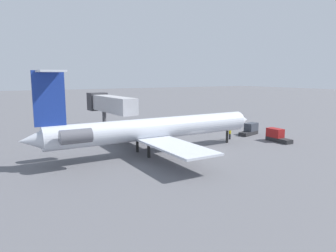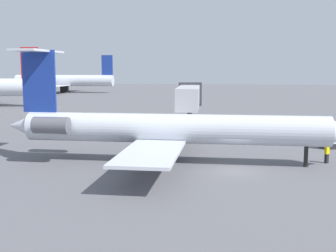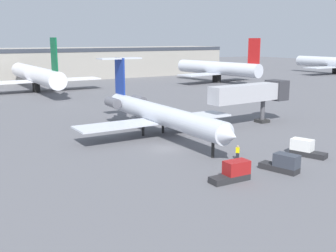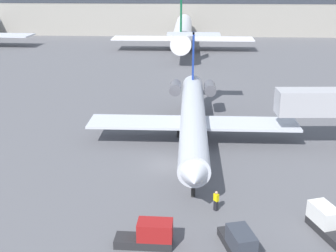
{
  "view_description": "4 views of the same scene",
  "coord_description": "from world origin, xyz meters",
  "px_view_note": "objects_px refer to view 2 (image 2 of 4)",
  "views": [
    {
      "loc": [
        -31.74,
        23.95,
        9.67
      ],
      "look_at": [
        4.26,
        2.65,
        2.93
      ],
      "focal_mm": 33.24,
      "sensor_mm": 36.0,
      "label": 1
    },
    {
      "loc": [
        -35.39,
        0.71,
        8.51
      ],
      "look_at": [
        0.74,
        5.81,
        3.58
      ],
      "focal_mm": 45.25,
      "sensor_mm": 36.0,
      "label": 2
    },
    {
      "loc": [
        -25.33,
        -41.67,
        13.16
      ],
      "look_at": [
        1.23,
        1.91,
        2.32
      ],
      "focal_mm": 43.94,
      "sensor_mm": 36.0,
      "label": 3
    },
    {
      "loc": [
        1.74,
        -39.03,
        18.06
      ],
      "look_at": [
        -0.42,
        4.27,
        2.52
      ],
      "focal_mm": 46.98,
      "sensor_mm": 36.0,
      "label": 4
    }
  ],
  "objects_px": {
    "jet_bridge": "(189,97)",
    "ground_crew_marshaller": "(327,154)",
    "baggage_tug_trailing": "(336,140)",
    "parked_airliner_east_end": "(65,81)",
    "regional_jet": "(163,127)"
  },
  "relations": [
    {
      "from": "jet_bridge",
      "to": "parked_airliner_east_end",
      "type": "height_order",
      "value": "parked_airliner_east_end"
    },
    {
      "from": "baggage_tug_trailing",
      "to": "parked_airliner_east_end",
      "type": "height_order",
      "value": "parked_airliner_east_end"
    },
    {
      "from": "regional_jet",
      "to": "ground_crew_marshaller",
      "type": "height_order",
      "value": "regional_jet"
    },
    {
      "from": "ground_crew_marshaller",
      "to": "baggage_tug_trailing",
      "type": "relative_size",
      "value": 0.4
    },
    {
      "from": "regional_jet",
      "to": "parked_airliner_east_end",
      "type": "height_order",
      "value": "parked_airliner_east_end"
    },
    {
      "from": "ground_crew_marshaller",
      "to": "baggage_tug_trailing",
      "type": "xyz_separation_m",
      "value": [
        7.8,
        -2.63,
        -0.02
      ]
    },
    {
      "from": "jet_bridge",
      "to": "ground_crew_marshaller",
      "type": "distance_m",
      "value": 21.08
    },
    {
      "from": "baggage_tug_trailing",
      "to": "parked_airliner_east_end",
      "type": "xyz_separation_m",
      "value": [
        99.63,
        70.12,
        3.44
      ]
    },
    {
      "from": "ground_crew_marshaller",
      "to": "parked_airliner_east_end",
      "type": "relative_size",
      "value": 0.05
    },
    {
      "from": "regional_jet",
      "to": "parked_airliner_east_end",
      "type": "xyz_separation_m",
      "value": [
        109.23,
        52.69,
        1.04
      ]
    },
    {
      "from": "regional_jet",
      "to": "parked_airliner_east_end",
      "type": "bearing_deg",
      "value": 25.75
    },
    {
      "from": "ground_crew_marshaller",
      "to": "jet_bridge",
      "type": "bearing_deg",
      "value": 42.51
    },
    {
      "from": "ground_crew_marshaller",
      "to": "parked_airliner_east_end",
      "type": "height_order",
      "value": "parked_airliner_east_end"
    },
    {
      "from": "baggage_tug_trailing",
      "to": "parked_airliner_east_end",
      "type": "distance_m",
      "value": 121.89
    },
    {
      "from": "ground_crew_marshaller",
      "to": "parked_airliner_east_end",
      "type": "xyz_separation_m",
      "value": [
        107.43,
        67.49,
        3.42
      ]
    }
  ]
}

